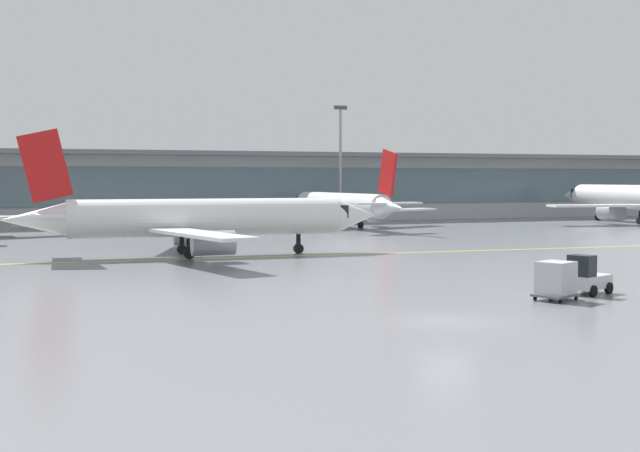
{
  "coord_description": "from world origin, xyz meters",
  "views": [
    {
      "loc": [
        -17.05,
        -31.21,
        6.1
      ],
      "look_at": [
        1.18,
        18.96,
        3.0
      ],
      "focal_mm": 46.87,
      "sensor_mm": 36.0,
      "label": 1
    }
  ],
  "objects_px": {
    "apron_light_mast_2": "(340,159)",
    "cargo_dolly_lead": "(556,279)",
    "taxiing_regional_jet": "(202,219)",
    "baggage_tug": "(587,277)",
    "gate_airplane_2": "(342,205)"
  },
  "relations": [
    {
      "from": "baggage_tug",
      "to": "cargo_dolly_lead",
      "type": "height_order",
      "value": "baggage_tug"
    },
    {
      "from": "cargo_dolly_lead",
      "to": "apron_light_mast_2",
      "type": "xyz_separation_m",
      "value": [
        15.58,
        69.24,
        7.47
      ]
    },
    {
      "from": "apron_light_mast_2",
      "to": "baggage_tug",
      "type": "bearing_deg",
      "value": -100.64
    },
    {
      "from": "gate_airplane_2",
      "to": "cargo_dolly_lead",
      "type": "relative_size",
      "value": 10.88
    },
    {
      "from": "baggage_tug",
      "to": "cargo_dolly_lead",
      "type": "relative_size",
      "value": 1.15
    },
    {
      "from": "baggage_tug",
      "to": "apron_light_mast_2",
      "type": "xyz_separation_m",
      "value": [
        12.77,
        67.98,
        7.63
      ]
    },
    {
      "from": "gate_airplane_2",
      "to": "baggage_tug",
      "type": "height_order",
      "value": "gate_airplane_2"
    },
    {
      "from": "baggage_tug",
      "to": "taxiing_regional_jet",
      "type": "bearing_deg",
      "value": 93.11
    },
    {
      "from": "gate_airplane_2",
      "to": "cargo_dolly_lead",
      "type": "bearing_deg",
      "value": 163.02
    },
    {
      "from": "gate_airplane_2",
      "to": "baggage_tug",
      "type": "relative_size",
      "value": 9.49
    },
    {
      "from": "apron_light_mast_2",
      "to": "cargo_dolly_lead",
      "type": "bearing_deg",
      "value": -102.68
    },
    {
      "from": "cargo_dolly_lead",
      "to": "apron_light_mast_2",
      "type": "relative_size",
      "value": 0.16
    },
    {
      "from": "taxiing_regional_jet",
      "to": "cargo_dolly_lead",
      "type": "relative_size",
      "value": 11.41
    },
    {
      "from": "taxiing_regional_jet",
      "to": "cargo_dolly_lead",
      "type": "distance_m",
      "value": 31.49
    },
    {
      "from": "baggage_tug",
      "to": "gate_airplane_2",
      "type": "bearing_deg",
      "value": 56.98
    }
  ]
}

